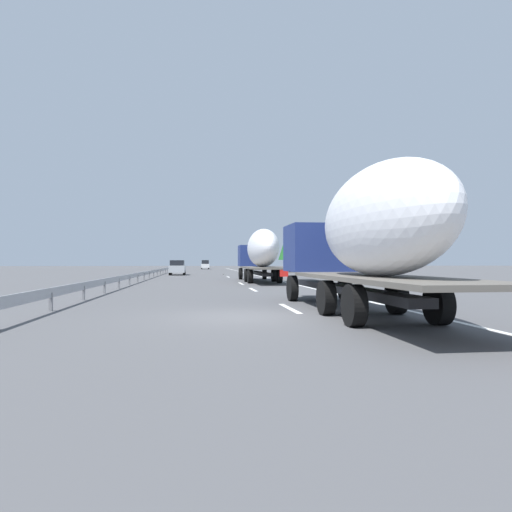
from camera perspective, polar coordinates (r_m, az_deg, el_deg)
ground_plane at (r=52.97m, az=-5.94°, el=-2.48°), size 260.00×260.00×0.00m
lane_stripe_0 at (r=15.33m, az=4.32°, el=-6.69°), size 3.20×0.20×0.01m
lane_stripe_1 at (r=25.53m, az=-0.39°, el=-4.32°), size 3.20×0.20×0.01m
lane_stripe_2 at (r=32.80m, az=-1.93°, el=-3.53°), size 3.20×0.20×0.01m
lane_stripe_3 at (r=47.18m, az=-3.58°, el=-2.69°), size 3.20×0.20×0.01m
lane_stripe_4 at (r=56.71m, az=-4.21°, el=-2.37°), size 3.20×0.20×0.01m
lane_stripe_5 at (r=56.20m, az=-4.18°, el=-2.38°), size 3.20×0.20×0.01m
edge_line_right at (r=58.35m, az=-0.64°, el=-2.32°), size 110.00×0.20×0.01m
truck_lead at (r=35.54m, az=0.57°, el=0.52°), size 14.35×2.55×4.12m
truck_trailing at (r=13.72m, az=13.52°, el=2.76°), size 13.45×2.55×4.23m
car_silver_hatch at (r=55.03m, az=-10.03°, el=-1.46°), size 4.65×1.88×1.79m
car_white_van at (r=98.94m, az=-6.52°, el=-1.11°), size 4.65×1.77×1.98m
road_sign at (r=58.17m, az=0.57°, el=-0.10°), size 0.10×0.90×3.28m
tree_0 at (r=45.33m, az=8.84°, el=1.16°), size 2.74×2.74×4.96m
tree_1 at (r=34.86m, az=13.12°, el=3.66°), size 3.72×3.72×7.24m
tree_2 at (r=69.67m, az=4.34°, el=1.85°), size 3.58×3.58×7.64m
tree_3 at (r=100.86m, az=-0.32°, el=0.89°), size 2.45×2.45×7.49m
tree_4 at (r=90.24m, az=-0.37°, el=0.85°), size 3.05×3.05×6.47m
guardrail_median at (r=56.14m, az=-12.15°, el=-1.78°), size 94.00×0.10×0.76m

